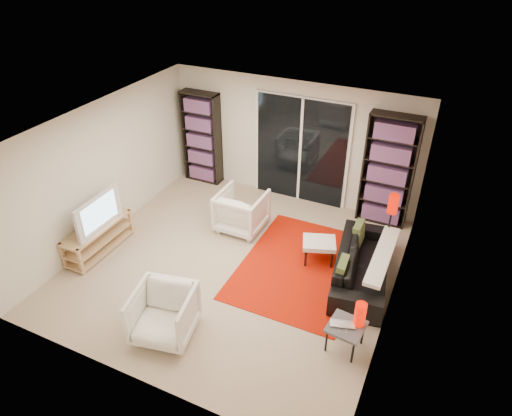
# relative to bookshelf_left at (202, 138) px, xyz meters

# --- Properties ---
(floor) EXTENTS (5.00, 5.00, 0.00)m
(floor) POSITION_rel_bookshelf_left_xyz_m (1.95, -2.33, -0.98)
(floor) COLOR tan
(floor) RESTS_ON ground
(wall_back) EXTENTS (5.00, 0.02, 2.40)m
(wall_back) POSITION_rel_bookshelf_left_xyz_m (1.95, 0.17, 0.22)
(wall_back) COLOR silver
(wall_back) RESTS_ON ground
(wall_front) EXTENTS (5.00, 0.02, 2.40)m
(wall_front) POSITION_rel_bookshelf_left_xyz_m (1.95, -4.83, 0.22)
(wall_front) COLOR silver
(wall_front) RESTS_ON ground
(wall_left) EXTENTS (0.02, 5.00, 2.40)m
(wall_left) POSITION_rel_bookshelf_left_xyz_m (-0.55, -2.33, 0.22)
(wall_left) COLOR silver
(wall_left) RESTS_ON ground
(wall_right) EXTENTS (0.02, 5.00, 2.40)m
(wall_right) POSITION_rel_bookshelf_left_xyz_m (4.45, -2.33, 0.22)
(wall_right) COLOR silver
(wall_right) RESTS_ON ground
(ceiling) EXTENTS (5.00, 5.00, 0.02)m
(ceiling) POSITION_rel_bookshelf_left_xyz_m (1.95, -2.33, 1.42)
(ceiling) COLOR white
(ceiling) RESTS_ON wall_back
(sliding_door) EXTENTS (1.92, 0.08, 2.16)m
(sliding_door) POSITION_rel_bookshelf_left_xyz_m (2.15, 0.13, 0.07)
(sliding_door) COLOR white
(sliding_door) RESTS_ON ground
(bookshelf_left) EXTENTS (0.80, 0.30, 1.95)m
(bookshelf_left) POSITION_rel_bookshelf_left_xyz_m (0.00, 0.00, 0.00)
(bookshelf_left) COLOR black
(bookshelf_left) RESTS_ON ground
(bookshelf_right) EXTENTS (0.90, 0.30, 2.10)m
(bookshelf_right) POSITION_rel_bookshelf_left_xyz_m (3.85, -0.00, 0.07)
(bookshelf_right) COLOR black
(bookshelf_right) RESTS_ON ground
(tv_stand) EXTENTS (0.43, 1.34, 0.50)m
(tv_stand) POSITION_rel_bookshelf_left_xyz_m (-0.33, -2.96, -0.71)
(tv_stand) COLOR #DBAE7A
(tv_stand) RESTS_ON floor
(tv) EXTENTS (0.16, 1.04, 0.60)m
(tv) POSITION_rel_bookshelf_left_xyz_m (-0.31, -2.96, -0.18)
(tv) COLOR black
(tv) RESTS_ON tv_stand
(rug) EXTENTS (1.89, 2.56, 0.01)m
(rug) POSITION_rel_bookshelf_left_xyz_m (2.98, -1.93, -0.97)
(rug) COLOR #B91503
(rug) RESTS_ON floor
(sofa) EXTENTS (1.05, 2.08, 0.58)m
(sofa) POSITION_rel_bookshelf_left_xyz_m (3.93, -1.80, -0.68)
(sofa) COLOR black
(sofa) RESTS_ON floor
(armchair_back) EXTENTS (0.81, 0.84, 0.75)m
(armchair_back) POSITION_rel_bookshelf_left_xyz_m (1.59, -1.34, -0.60)
(armchair_back) COLOR white
(armchair_back) RESTS_ON floor
(armchair_front) EXTENTS (0.93, 0.95, 0.73)m
(armchair_front) POSITION_rel_bookshelf_left_xyz_m (1.78, -4.06, -0.61)
(armchair_front) COLOR white
(armchair_front) RESTS_ON floor
(ottoman) EXTENTS (0.64, 0.58, 0.40)m
(ottoman) POSITION_rel_bookshelf_left_xyz_m (3.17, -1.65, -0.63)
(ottoman) COLOR white
(ottoman) RESTS_ON floor
(side_table) EXTENTS (0.50, 0.50, 0.40)m
(side_table) POSITION_rel_bookshelf_left_xyz_m (4.06, -3.26, -0.62)
(side_table) COLOR #4B4C51
(side_table) RESTS_ON floor
(laptop) EXTENTS (0.37, 0.29, 0.03)m
(laptop) POSITION_rel_bookshelf_left_xyz_m (4.03, -3.31, -0.56)
(laptop) COLOR silver
(laptop) RESTS_ON side_table
(table_lamp) EXTENTS (0.15, 0.15, 0.34)m
(table_lamp) POSITION_rel_bookshelf_left_xyz_m (4.19, -3.15, -0.40)
(table_lamp) COLOR red
(table_lamp) RESTS_ON side_table
(floor_lamp) EXTENTS (0.18, 0.18, 1.20)m
(floor_lamp) POSITION_rel_bookshelf_left_xyz_m (4.14, -1.05, -0.08)
(floor_lamp) COLOR black
(floor_lamp) RESTS_ON floor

